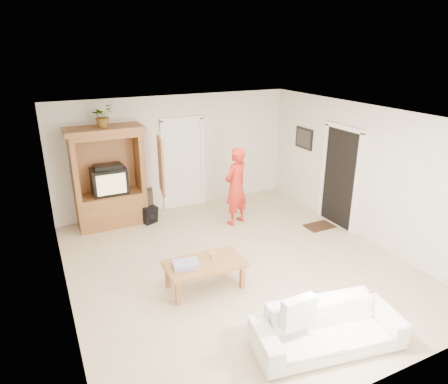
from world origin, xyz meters
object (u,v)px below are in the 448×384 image
object	(u,v)px
man	(236,186)
sofa	(328,328)
armoire	(111,184)
coffee_table	(205,266)

from	to	relation	value
man	sofa	distance (m)	3.94
armoire	sofa	world-z (taller)	armoire
man	coffee_table	bearing A→B (deg)	28.92
man	sofa	xyz separation A→B (m)	(-0.69, -3.84, -0.56)
man	sofa	size ratio (longest dim) A/B	0.88
armoire	sofa	xyz separation A→B (m)	(1.68, -4.94, -0.63)
armoire	coffee_table	bearing A→B (deg)	-75.39
coffee_table	armoire	bearing A→B (deg)	105.49
armoire	coffee_table	world-z (taller)	armoire
armoire	man	size ratio (longest dim) A/B	1.26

